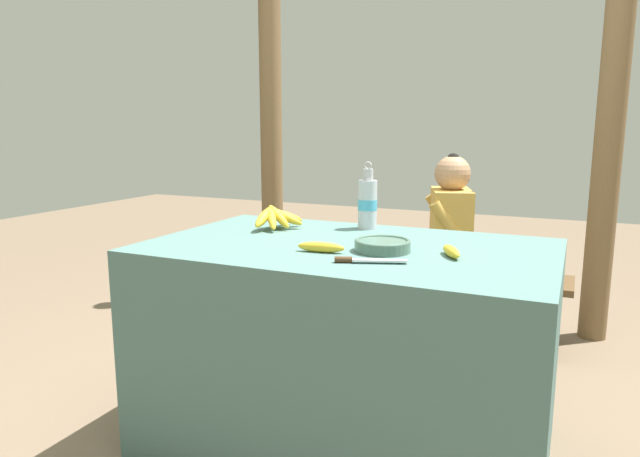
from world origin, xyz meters
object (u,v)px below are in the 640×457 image
(seated_vendor, at_px, (441,236))
(support_post_near, at_px, (271,129))
(loose_banana_side, at_px, (451,251))
(knife, at_px, (360,260))
(serving_bowl, at_px, (382,245))
(loose_banana_front, at_px, (321,247))
(water_bottle, at_px, (368,203))
(banana_bunch_green, at_px, (323,248))
(support_post_far, at_px, (610,130))
(banana_bunch_ripe, at_px, (276,216))
(wooden_bench, at_px, (398,275))

(seated_vendor, relative_size, support_post_near, 0.45)
(loose_banana_side, height_order, knife, loose_banana_side)
(serving_bowl, distance_m, loose_banana_front, 0.21)
(water_bottle, height_order, knife, water_bottle)
(banana_bunch_green, bearing_deg, loose_banana_side, -51.06)
(loose_banana_front, relative_size, support_post_near, 0.07)
(support_post_far, bearing_deg, seated_vendor, -151.36)
(support_post_near, bearing_deg, loose_banana_side, -46.14)
(water_bottle, height_order, support_post_near, support_post_near)
(loose_banana_front, xyz_separation_m, support_post_far, (0.91, 1.77, 0.38))
(seated_vendor, bearing_deg, banana_bunch_ripe, 47.89)
(serving_bowl, distance_m, seated_vendor, 1.26)
(serving_bowl, distance_m, banana_bunch_green, 1.56)
(support_post_near, bearing_deg, serving_bowl, -50.83)
(wooden_bench, bearing_deg, support_post_near, 159.64)
(support_post_near, bearing_deg, loose_banana_front, -56.38)
(serving_bowl, distance_m, wooden_bench, 1.40)
(serving_bowl, relative_size, banana_bunch_green, 0.84)
(serving_bowl, height_order, support_post_near, support_post_near)
(banana_bunch_ripe, bearing_deg, loose_banana_side, -15.23)
(wooden_bench, relative_size, support_post_far, 0.79)
(loose_banana_front, distance_m, support_post_far, 2.03)
(loose_banana_side, bearing_deg, serving_bowl, -176.24)
(wooden_bench, bearing_deg, serving_bowl, -76.07)
(water_bottle, xyz_separation_m, banana_bunch_green, (-0.61, 0.91, -0.43))
(serving_bowl, height_order, knife, serving_bowl)
(banana_bunch_ripe, relative_size, support_post_far, 0.11)
(banana_bunch_green, bearing_deg, wooden_bench, -0.83)
(banana_bunch_ripe, bearing_deg, wooden_bench, 78.59)
(knife, bearing_deg, seated_vendor, 71.64)
(serving_bowl, relative_size, knife, 0.87)
(banana_bunch_ripe, height_order, loose_banana_front, banana_bunch_ripe)
(support_post_far, bearing_deg, support_post_near, 180.00)
(support_post_far, bearing_deg, wooden_bench, -159.64)
(water_bottle, height_order, wooden_bench, water_bottle)
(support_post_far, bearing_deg, loose_banana_side, -106.63)
(serving_bowl, bearing_deg, seated_vendor, 93.15)
(banana_bunch_green, xyz_separation_m, support_post_near, (-0.56, 0.38, 0.72))
(support_post_near, height_order, support_post_far, same)
(wooden_bench, relative_size, support_post_near, 0.79)
(serving_bowl, relative_size, loose_banana_side, 1.38)
(wooden_bench, height_order, support_post_near, support_post_near)
(knife, height_order, seated_vendor, seated_vendor)
(loose_banana_front, relative_size, support_post_far, 0.07)
(banana_bunch_green, bearing_deg, loose_banana_front, -66.08)
(water_bottle, bearing_deg, loose_banana_front, -88.89)
(loose_banana_side, bearing_deg, support_post_far, 73.37)
(banana_bunch_green, bearing_deg, support_post_near, 145.86)
(water_bottle, distance_m, loose_banana_side, 0.57)
(wooden_bench, xyz_separation_m, support_post_far, (1.04, 0.39, 0.83))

